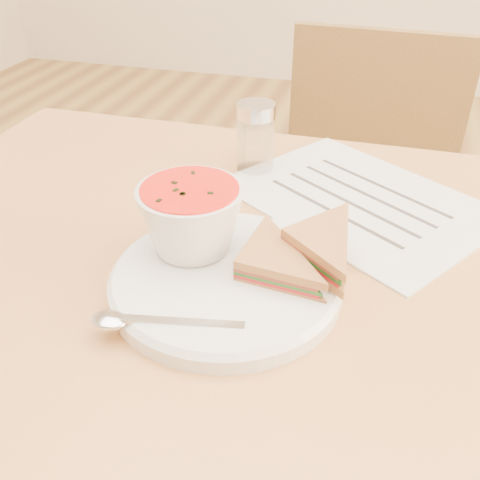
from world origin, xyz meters
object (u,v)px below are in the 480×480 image
(plate, at_px, (226,281))
(soup_bowl, at_px, (191,222))
(dining_table, at_px, (247,445))
(condiment_shaker, at_px, (255,137))
(chair_far, at_px, (349,249))

(plate, height_order, soup_bowl, soup_bowl)
(plate, xyz_separation_m, soup_bowl, (-0.05, 0.03, 0.05))
(dining_table, xyz_separation_m, condiment_shaker, (-0.05, 0.21, 0.43))
(soup_bowl, bearing_deg, plate, -33.89)
(dining_table, distance_m, chair_far, 0.52)
(plate, bearing_deg, dining_table, 84.98)
(dining_table, xyz_separation_m, soup_bowl, (-0.05, -0.04, 0.43))
(condiment_shaker, bearing_deg, plate, -81.81)
(condiment_shaker, bearing_deg, dining_table, -77.21)
(dining_table, height_order, soup_bowl, soup_bowl)
(plate, xyz_separation_m, condiment_shaker, (-0.04, 0.28, 0.04))
(soup_bowl, xyz_separation_m, condiment_shaker, (0.01, 0.25, -0.00))
(chair_far, bearing_deg, dining_table, 82.88)
(chair_far, height_order, condiment_shaker, chair_far)
(chair_far, bearing_deg, soup_bowl, 78.25)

